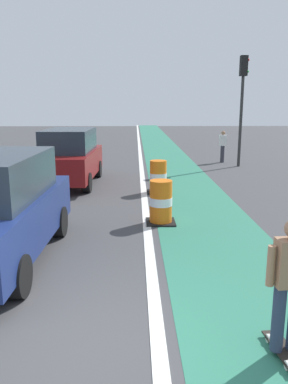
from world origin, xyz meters
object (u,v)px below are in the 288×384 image
object	(u,v)px
traffic_light_corner	(242,92)
traffic_barrel_front	(161,202)
parked_suv_second	(70,157)
traffic_barrel_mid	(158,177)
pedestrian_crossing	(223,146)

from	to	relation	value
traffic_light_corner	traffic_barrel_front	bearing A→B (deg)	-115.57
parked_suv_second	traffic_light_corner	world-z (taller)	traffic_light_corner
traffic_barrel_mid	traffic_light_corner	distance (m)	7.64
traffic_barrel_front	traffic_light_corner	world-z (taller)	traffic_light_corner
parked_suv_second	pedestrian_crossing	xyz separation A→B (m)	(6.89, 5.43, -0.17)
traffic_light_corner	traffic_barrel_mid	bearing A→B (deg)	-126.85
traffic_barrel_mid	traffic_light_corner	size ratio (longest dim) A/B	0.21
traffic_barrel_front	traffic_barrel_mid	distance (m)	3.47
parked_suv_second	traffic_light_corner	bearing A→B (deg)	29.13
parked_suv_second	pedestrian_crossing	distance (m)	8.77
traffic_light_corner	pedestrian_crossing	size ratio (longest dim) A/B	3.17
traffic_barrel_mid	pedestrian_crossing	world-z (taller)	pedestrian_crossing
traffic_light_corner	pedestrian_crossing	world-z (taller)	traffic_light_corner
traffic_barrel_front	traffic_light_corner	bearing A→B (deg)	64.43
parked_suv_second	traffic_barrel_front	xyz separation A→B (m)	(3.06, -4.97, -0.50)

